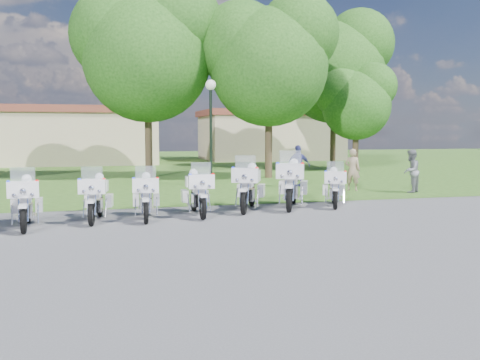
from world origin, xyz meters
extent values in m
plane|color=#55555A|center=(0.00, 0.00, 0.00)|extent=(100.00, 100.00, 0.00)
cube|color=#355B1C|center=(0.00, 27.00, 0.00)|extent=(100.00, 48.00, 0.01)
torus|color=black|center=(-4.76, -0.43, 0.31)|extent=(0.16, 0.63, 0.63)
torus|color=black|center=(-4.86, 1.15, 0.31)|extent=(0.16, 0.63, 0.63)
cube|color=white|center=(-4.76, -0.45, 0.64)|extent=(0.19, 0.42, 0.07)
cube|color=white|center=(-4.78, -0.22, 0.98)|extent=(0.69, 0.26, 0.37)
cube|color=silver|center=(-4.78, -0.16, 1.31)|extent=(0.53, 0.14, 0.35)
sphere|color=red|center=(-4.47, -0.26, 1.16)|extent=(0.08, 0.08, 0.08)
sphere|color=#1426E5|center=(-5.07, -0.29, 1.16)|extent=(0.08, 0.08, 0.08)
cube|color=silver|center=(-4.81, 0.38, 0.42)|extent=(0.35, 0.54, 0.32)
cube|color=white|center=(-4.80, 0.15, 0.75)|extent=(0.33, 0.50, 0.21)
cube|color=black|center=(-4.83, 0.66, 0.73)|extent=(0.35, 0.60, 0.11)
cube|color=white|center=(-4.57, 1.03, 0.47)|extent=(0.20, 0.50, 0.34)
cube|color=white|center=(-5.13, 1.00, 0.47)|extent=(0.20, 0.50, 0.34)
cube|color=white|center=(-4.86, 1.18, 0.86)|extent=(0.47, 0.40, 0.30)
sphere|color=white|center=(-4.86, 1.18, 1.10)|extent=(0.24, 0.24, 0.24)
torus|color=black|center=(-3.31, 0.21, 0.30)|extent=(0.20, 0.62, 0.61)
torus|color=black|center=(-3.10, 1.73, 0.30)|extent=(0.20, 0.62, 0.61)
cube|color=white|center=(-3.31, 0.19, 0.61)|extent=(0.21, 0.42, 0.06)
cube|color=white|center=(-3.28, 0.41, 0.95)|extent=(0.67, 0.30, 0.36)
cube|color=silver|center=(-3.27, 0.47, 1.27)|extent=(0.52, 0.18, 0.34)
sphere|color=red|center=(-3.00, 0.32, 1.12)|extent=(0.08, 0.08, 0.08)
sphere|color=#1426E5|center=(-3.57, 0.40, 1.12)|extent=(0.08, 0.08, 0.08)
cube|color=silver|center=(-3.20, 0.99, 0.41)|extent=(0.37, 0.54, 0.31)
cube|color=white|center=(-3.23, 0.77, 0.72)|extent=(0.35, 0.50, 0.20)
cube|color=black|center=(-3.16, 1.26, 0.71)|extent=(0.38, 0.60, 0.11)
cube|color=white|center=(-2.85, 1.56, 0.45)|extent=(0.22, 0.49, 0.33)
cube|color=white|center=(-3.39, 1.63, 0.45)|extent=(0.22, 0.49, 0.33)
cube|color=white|center=(-3.10, 1.76, 0.83)|extent=(0.48, 0.42, 0.29)
sphere|color=white|center=(-3.10, 1.76, 1.07)|extent=(0.24, 0.24, 0.24)
torus|color=black|center=(-2.01, 0.16, 0.30)|extent=(0.17, 0.61, 0.61)
torus|color=black|center=(-1.86, 1.69, 0.30)|extent=(0.17, 0.61, 0.61)
cube|color=white|center=(-2.01, 0.15, 0.61)|extent=(0.20, 0.41, 0.06)
cube|color=white|center=(-1.99, 0.37, 0.95)|extent=(0.67, 0.28, 0.36)
cube|color=silver|center=(-1.98, 0.43, 1.27)|extent=(0.51, 0.16, 0.34)
sphere|color=red|center=(-1.70, 0.29, 1.12)|extent=(0.08, 0.08, 0.08)
sphere|color=#1426E5|center=(-2.28, 0.34, 1.12)|extent=(0.08, 0.08, 0.08)
cube|color=silver|center=(-1.93, 0.95, 0.41)|extent=(0.35, 0.53, 0.31)
cube|color=white|center=(-1.95, 0.73, 0.72)|extent=(0.33, 0.50, 0.20)
cube|color=black|center=(-1.91, 1.22, 0.70)|extent=(0.36, 0.59, 0.11)
cube|color=white|center=(-1.60, 1.53, 0.45)|extent=(0.21, 0.48, 0.33)
cube|color=white|center=(-2.14, 1.58, 0.45)|extent=(0.21, 0.48, 0.33)
cube|color=white|center=(-1.86, 1.72, 0.83)|extent=(0.47, 0.40, 0.29)
sphere|color=white|center=(-1.86, 1.72, 1.07)|extent=(0.23, 0.23, 0.23)
torus|color=black|center=(-0.52, 0.44, 0.31)|extent=(0.14, 0.63, 0.63)
torus|color=black|center=(-0.48, 2.03, 0.31)|extent=(0.14, 0.63, 0.63)
cube|color=white|center=(-0.52, 0.42, 0.64)|extent=(0.18, 0.42, 0.07)
cube|color=white|center=(-0.52, 0.66, 0.99)|extent=(0.68, 0.24, 0.38)
cube|color=silver|center=(-0.52, 0.71, 1.31)|extent=(0.53, 0.13, 0.35)
sphere|color=red|center=(-0.22, 0.59, 1.16)|extent=(0.08, 0.08, 0.08)
sphere|color=#1426E5|center=(-0.82, 0.61, 1.16)|extent=(0.08, 0.08, 0.08)
cube|color=silver|center=(-0.50, 1.26, 0.42)|extent=(0.33, 0.53, 0.32)
cube|color=white|center=(-0.51, 1.03, 0.75)|extent=(0.31, 0.50, 0.21)
cube|color=black|center=(-0.49, 1.54, 0.73)|extent=(0.34, 0.59, 0.11)
cube|color=white|center=(-0.20, 1.89, 0.47)|extent=(0.18, 0.49, 0.34)
cube|color=white|center=(-0.76, 1.90, 0.47)|extent=(0.18, 0.49, 0.34)
cube|color=white|center=(-0.48, 2.06, 0.86)|extent=(0.46, 0.39, 0.30)
sphere|color=white|center=(-0.48, 2.06, 1.11)|extent=(0.24, 0.24, 0.24)
torus|color=black|center=(0.73, 0.99, 0.34)|extent=(0.40, 0.68, 0.69)
torus|color=black|center=(1.43, 2.59, 0.34)|extent=(0.40, 0.68, 0.69)
cube|color=white|center=(0.73, 0.97, 0.70)|extent=(0.35, 0.49, 0.07)
cube|color=white|center=(0.83, 1.21, 1.08)|extent=(0.78, 0.52, 0.41)
cube|color=silver|center=(0.85, 1.27, 1.44)|extent=(0.58, 0.34, 0.39)
sphere|color=red|center=(1.10, 1.02, 1.27)|extent=(0.09, 0.09, 0.09)
sphere|color=#1426E5|center=(0.50, 1.28, 1.27)|extent=(0.09, 0.09, 0.09)
cube|color=silver|center=(1.09, 1.81, 0.46)|extent=(0.55, 0.67, 0.35)
cube|color=white|center=(0.99, 1.59, 0.82)|extent=(0.51, 0.62, 0.23)
cube|color=black|center=(1.21, 2.09, 0.80)|extent=(0.57, 0.72, 0.12)
cube|color=white|center=(1.65, 2.33, 0.51)|extent=(0.38, 0.56, 0.37)
cube|color=white|center=(1.08, 2.57, 0.51)|extent=(0.38, 0.56, 0.37)
cube|color=white|center=(1.44, 2.62, 0.94)|extent=(0.62, 0.57, 0.33)
sphere|color=white|center=(1.44, 2.62, 1.21)|extent=(0.27, 0.27, 0.27)
torus|color=black|center=(2.09, 1.09, 0.36)|extent=(0.44, 0.73, 0.74)
torus|color=black|center=(2.87, 2.79, 0.36)|extent=(0.44, 0.73, 0.74)
cube|color=white|center=(2.08, 1.07, 0.75)|extent=(0.38, 0.52, 0.08)
cube|color=white|center=(2.20, 1.32, 1.16)|extent=(0.83, 0.57, 0.44)
cube|color=silver|center=(2.23, 1.38, 1.54)|extent=(0.62, 0.38, 0.41)
sphere|color=red|center=(2.49, 1.11, 1.37)|extent=(0.10, 0.10, 0.10)
sphere|color=#1426E5|center=(1.85, 1.40, 1.37)|extent=(0.10, 0.10, 0.10)
cube|color=silver|center=(2.49, 1.96, 0.50)|extent=(0.60, 0.72, 0.38)
cube|color=white|center=(2.38, 1.72, 0.88)|extent=(0.56, 0.67, 0.24)
cube|color=black|center=(2.63, 2.26, 0.86)|extent=(0.63, 0.78, 0.13)
cube|color=white|center=(3.11, 2.50, 0.55)|extent=(0.42, 0.60, 0.40)
cube|color=white|center=(2.50, 2.78, 0.55)|extent=(0.42, 0.60, 0.40)
cube|color=white|center=(2.89, 2.82, 1.02)|extent=(0.67, 0.62, 0.35)
sphere|color=white|center=(2.89, 2.82, 1.30)|extent=(0.29, 0.29, 0.29)
torus|color=black|center=(3.60, 1.27, 0.29)|extent=(0.34, 0.60, 0.60)
torus|color=black|center=(4.19, 2.66, 0.29)|extent=(0.34, 0.60, 0.60)
cube|color=white|center=(3.59, 1.25, 0.61)|extent=(0.30, 0.42, 0.06)
cube|color=white|center=(3.68, 1.45, 0.94)|extent=(0.67, 0.45, 0.36)
cube|color=silver|center=(3.70, 1.50, 1.25)|extent=(0.50, 0.29, 0.34)
sphere|color=red|center=(3.92, 1.29, 1.11)|extent=(0.08, 0.08, 0.08)
sphere|color=#1426E5|center=(3.40, 1.52, 1.11)|extent=(0.08, 0.08, 0.08)
cube|color=silver|center=(3.90, 1.98, 0.40)|extent=(0.47, 0.58, 0.30)
cube|color=white|center=(3.82, 1.78, 0.71)|extent=(0.44, 0.54, 0.20)
cube|color=black|center=(4.01, 2.23, 0.70)|extent=(0.49, 0.63, 0.11)
cube|color=white|center=(4.38, 2.43, 0.45)|extent=(0.33, 0.49, 0.32)
cube|color=white|center=(3.89, 2.64, 0.45)|extent=(0.33, 0.49, 0.32)
cube|color=white|center=(4.20, 2.69, 0.82)|extent=(0.53, 0.49, 0.29)
sphere|color=white|center=(4.20, 2.69, 1.05)|extent=(0.23, 0.23, 0.23)
cylinder|color=black|center=(1.54, 9.16, 2.05)|extent=(0.12, 0.12, 4.11)
sphere|color=white|center=(1.54, 9.16, 4.26)|extent=(0.44, 0.44, 0.44)
cylinder|color=#38281C|center=(-0.63, 14.02, 2.17)|extent=(0.36, 0.36, 4.33)
sphere|color=#1A4814|center=(-0.63, 14.02, 5.91)|extent=(6.30, 6.30, 6.30)
sphere|color=#1A4814|center=(-2.01, 14.51, 7.09)|extent=(4.73, 4.73, 4.73)
sphere|color=#1A4814|center=(0.85, 13.63, 7.68)|extent=(4.33, 4.33, 4.33)
cylinder|color=#38281C|center=(5.16, 12.38, 2.00)|extent=(0.36, 0.36, 4.01)
sphere|color=#1A4814|center=(5.16, 12.38, 5.47)|extent=(5.83, 5.83, 5.83)
sphere|color=#1A4814|center=(3.88, 12.83, 6.56)|extent=(4.37, 4.37, 4.37)
sphere|color=#1A4814|center=(6.52, 12.01, 7.11)|extent=(4.01, 4.01, 4.01)
cylinder|color=#38281C|center=(12.06, 16.52, 1.42)|extent=(0.36, 0.36, 2.85)
sphere|color=#1A4814|center=(12.06, 16.52, 3.88)|extent=(4.14, 4.14, 4.14)
sphere|color=#1A4814|center=(11.16, 16.85, 4.66)|extent=(3.11, 3.11, 3.11)
sphere|color=#1A4814|center=(13.03, 16.26, 5.05)|extent=(2.85, 2.85, 2.85)
cylinder|color=#38281C|center=(11.85, 19.30, 2.25)|extent=(0.36, 0.36, 4.50)
sphere|color=#1A4814|center=(11.85, 19.30, 6.14)|extent=(6.55, 6.55, 6.55)
sphere|color=#1A4814|center=(10.42, 19.81, 7.37)|extent=(4.91, 4.91, 4.91)
sphere|color=#1A4814|center=(13.38, 18.89, 7.98)|extent=(4.50, 4.50, 4.50)
cube|color=#C0AB8A|center=(-6.00, 28.00, 1.80)|extent=(14.00, 8.00, 3.60)
cube|color=brown|center=(-6.00, 28.00, 3.85)|extent=(14.56, 8.32, 0.50)
cube|color=#C0AB8A|center=(11.00, 30.00, 1.80)|extent=(11.00, 7.00, 3.60)
cube|color=brown|center=(11.00, 30.00, 3.85)|extent=(11.44, 7.28, 0.50)
imported|color=#9C826A|center=(6.43, 5.78, 0.81)|extent=(0.71, 0.66, 1.63)
imported|color=slate|center=(8.26, 4.62, 0.81)|extent=(1.00, 0.97, 1.62)
imported|color=navy|center=(4.96, 7.75, 0.87)|extent=(1.03, 0.44, 1.74)
camera|label=1|loc=(-3.14, -13.07, 2.26)|focal=40.00mm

